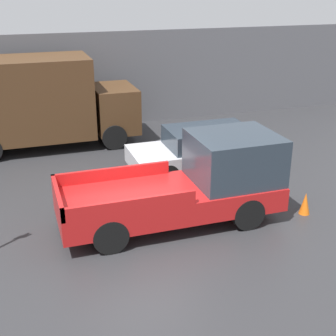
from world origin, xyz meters
TOP-DOWN VIEW (x-y plane):
  - ground_plane at (0.00, 0.00)m, footprint 60.00×60.00m
  - building_wall at (0.00, 9.73)m, footprint 28.00×0.15m
  - pickup_truck at (1.49, 0.36)m, footprint 5.67×2.12m
  - car at (3.09, 3.46)m, footprint 4.85×1.91m
  - delivery_truck at (-2.09, 7.57)m, footprint 7.06×2.50m
  - traffic_cone at (4.45, -0.32)m, footprint 0.29×0.29m

SIDE VIEW (x-z plane):
  - ground_plane at x=0.00m, z-range 0.00..0.00m
  - traffic_cone at x=4.45m, z-range 0.00..0.60m
  - car at x=3.09m, z-range 0.02..1.48m
  - pickup_truck at x=1.49m, z-range -0.07..2.14m
  - delivery_truck at x=-2.09m, z-range 0.11..3.45m
  - building_wall at x=0.00m, z-range 0.00..3.94m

